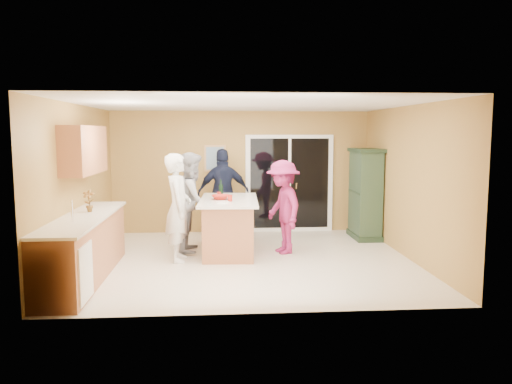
{
  "coord_description": "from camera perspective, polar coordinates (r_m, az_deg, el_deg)",
  "views": [
    {
      "loc": [
        -0.47,
        -8.21,
        2.14
      ],
      "look_at": [
        0.15,
        0.1,
        1.15
      ],
      "focal_mm": 35.0,
      "sensor_mm": 36.0,
      "label": 1
    }
  ],
  "objects": [
    {
      "name": "wall_front",
      "position": [
        5.79,
        0.42,
        -1.57
      ],
      "size": [
        5.5,
        0.1,
        2.6
      ],
      "primitive_type": "cube",
      "color": "tan",
      "rests_on": "ground"
    },
    {
      "name": "tulip_vase",
      "position": [
        8.0,
        -18.56,
        -0.96
      ],
      "size": [
        0.19,
        0.13,
        0.34
      ],
      "primitive_type": "imported",
      "rotation": [
        0.0,
        0.0,
        -0.04
      ],
      "color": "#B02311",
      "rests_on": "left_cabinet_run"
    },
    {
      "name": "kitchen_island",
      "position": [
        8.94,
        -3.11,
        -4.09
      ],
      "size": [
        1.08,
        1.89,
        0.97
      ],
      "rotation": [
        0.0,
        0.0,
        -0.04
      ],
      "color": "#AD6843",
      "rests_on": "floor"
    },
    {
      "name": "ceiling",
      "position": [
        8.24,
        -1.0,
        9.98
      ],
      "size": [
        5.5,
        5.0,
        0.1
      ],
      "primitive_type": "cube",
      "color": "silver",
      "rests_on": "wall_back"
    },
    {
      "name": "left_cabinet_run",
      "position": [
        7.62,
        -19.33,
        -6.34
      ],
      "size": [
        0.65,
        3.05,
        1.24
      ],
      "color": "#AD6843",
      "rests_on": "floor"
    },
    {
      "name": "wall_left",
      "position": [
        8.56,
        -19.69,
        0.75
      ],
      "size": [
        0.1,
        5.0,
        2.6
      ],
      "primitive_type": "cube",
      "color": "tan",
      "rests_on": "ground"
    },
    {
      "name": "woman_magenta",
      "position": [
        8.87,
        3.1,
        -1.72
      ],
      "size": [
        0.88,
        1.2,
        1.66
      ],
      "primitive_type": "imported",
      "rotation": [
        0.0,
        0.0,
        -1.3
      ],
      "color": "#9A214F",
      "rests_on": "floor"
    },
    {
      "name": "tumbler_near",
      "position": [
        9.09,
        -4.25,
        -0.31
      ],
      "size": [
        0.08,
        0.08,
        0.1
      ],
      "primitive_type": "cylinder",
      "rotation": [
        0.0,
        0.0,
        0.28
      ],
      "color": "#AD1F13",
      "rests_on": "kitchen_island"
    },
    {
      "name": "woman_white",
      "position": [
        8.4,
        -8.88,
        -1.78
      ],
      "size": [
        0.46,
        0.68,
        1.8
      ],
      "primitive_type": "imported",
      "rotation": [
        0.0,
        0.0,
        1.62
      ],
      "color": "silver",
      "rests_on": "floor"
    },
    {
      "name": "upper_cabinets",
      "position": [
        8.29,
        -19.04,
        4.57
      ],
      "size": [
        0.35,
        1.6,
        0.75
      ],
      "primitive_type": "cube",
      "color": "#AD6843",
      "rests_on": "wall_left"
    },
    {
      "name": "sliding_door",
      "position": [
        10.84,
        3.83,
        0.99
      ],
      "size": [
        1.9,
        0.07,
        2.1
      ],
      "color": "white",
      "rests_on": "floor"
    },
    {
      "name": "woman_grey",
      "position": [
        9.08,
        -7.28,
        -1.15
      ],
      "size": [
        0.72,
        0.9,
        1.79
      ],
      "primitive_type": "imported",
      "rotation": [
        0.0,
        0.0,
        1.52
      ],
      "color": "#98989B",
      "rests_on": "floor"
    },
    {
      "name": "framed_picture",
      "position": [
        10.7,
        -4.69,
        3.86
      ],
      "size": [
        0.46,
        0.04,
        0.56
      ],
      "color": "tan",
      "rests_on": "wall_back"
    },
    {
      "name": "wine_bottle",
      "position": [
        9.2,
        -4.03,
        0.23
      ],
      "size": [
        0.07,
        0.07,
        0.31
      ],
      "rotation": [
        0.0,
        0.0,
        0.32
      ],
      "color": "black",
      "rests_on": "kitchen_island"
    },
    {
      "name": "wall_right",
      "position": [
        8.86,
        17.08,
        1.03
      ],
      "size": [
        0.1,
        5.0,
        2.6
      ],
      "primitive_type": "cube",
      "color": "tan",
      "rests_on": "ground"
    },
    {
      "name": "tumbler_far",
      "position": [
        8.55,
        -2.99,
        -0.7
      ],
      "size": [
        0.08,
        0.08,
        0.11
      ],
      "primitive_type": "cylinder",
      "rotation": [
        0.0,
        0.0,
        0.08
      ],
      "color": "#AD1F13",
      "rests_on": "kitchen_island"
    },
    {
      "name": "wall_back",
      "position": [
        10.75,
        -1.74,
        2.29
      ],
      "size": [
        5.5,
        0.1,
        2.6
      ],
      "primitive_type": "cube",
      "color": "tan",
      "rests_on": "ground"
    },
    {
      "name": "green_hutch",
      "position": [
        10.36,
        12.38,
        -0.31
      ],
      "size": [
        0.52,
        1.0,
        1.83
      ],
      "color": "#1E301E",
      "rests_on": "floor"
    },
    {
      "name": "floor",
      "position": [
        8.5,
        -0.97,
        -7.81
      ],
      "size": [
        5.5,
        5.5,
        0.0
      ],
      "primitive_type": "plane",
      "color": "beige",
      "rests_on": "ground"
    },
    {
      "name": "white_plate",
      "position": [
        8.42,
        -3.84,
        -1.16
      ],
      "size": [
        0.3,
        0.3,
        0.02
      ],
      "primitive_type": "cylinder",
      "rotation": [
        0.0,
        0.0,
        0.38
      ],
      "color": "white",
      "rests_on": "kitchen_island"
    },
    {
      "name": "serving_bowl",
      "position": [
        8.83,
        -4.05,
        -0.59
      ],
      "size": [
        0.36,
        0.36,
        0.08
      ],
      "primitive_type": "imported",
      "rotation": [
        0.0,
        0.0,
        -0.14
      ],
      "color": "#AD1F13",
      "rests_on": "kitchen_island"
    },
    {
      "name": "woman_navy",
      "position": [
        10.28,
        -3.73,
        -0.11
      ],
      "size": [
        1.11,
        0.55,
        1.82
      ],
      "primitive_type": "imported",
      "rotation": [
        0.0,
        0.0,
        3.25
      ],
      "color": "#161C32",
      "rests_on": "floor"
    }
  ]
}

